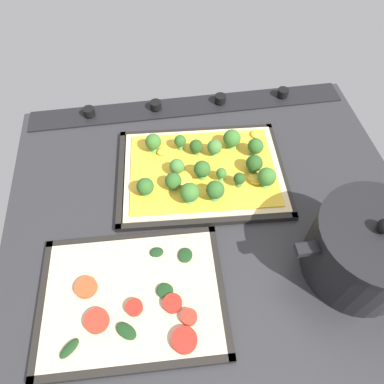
{
  "coord_description": "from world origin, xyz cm",
  "views": [
    {
      "loc": [
        9.57,
        37.75,
        61.24
      ],
      "look_at": [
        3.45,
        -3.32,
        4.08
      ],
      "focal_mm": 33.62,
      "sensor_mm": 36.0,
      "label": 1
    }
  ],
  "objects": [
    {
      "name": "baking_tray_front",
      "position": [
        0.27,
        -10.65,
        0.37
      ],
      "size": [
        37.71,
        28.88,
        1.3
      ],
      "color": "black",
      "rests_on": "ground_plane"
    },
    {
      "name": "baking_tray_back",
      "position": [
        16.47,
        14.76,
        0.37
      ],
      "size": [
        32.85,
        25.49,
        1.3
      ],
      "color": "black",
      "rests_on": "ground_plane"
    },
    {
      "name": "ground_plane",
      "position": [
        0.0,
        0.0,
        -1.5
      ],
      "size": [
        82.01,
        72.81,
        3.0
      ],
      "primitive_type": "cube",
      "color": "#28282B"
    },
    {
      "name": "stove_control_panel",
      "position": [
        0.0,
        -32.91,
        0.55
      ],
      "size": [
        78.73,
        7.0,
        2.6
      ],
      "color": "black",
      "rests_on": "ground_plane"
    },
    {
      "name": "broccoli_pizza",
      "position": [
        -0.19,
        -10.19,
        2.33
      ],
      "size": [
        35.15,
        26.32,
        6.06
      ],
      "color": "beige",
      "rests_on": "baking_tray_front"
    },
    {
      "name": "veggie_pizza_back",
      "position": [
        16.3,
        15.15,
        1.08
      ],
      "size": [
        30.35,
        22.99,
        1.9
      ],
      "color": "#CAAF8D",
      "rests_on": "baking_tray_back"
    },
    {
      "name": "cooking_pot",
      "position": [
        -23.46,
        14.67,
        6.58
      ],
      "size": [
        26.06,
        19.24,
        15.47
      ],
      "color": "black",
      "rests_on": "ground_plane"
    }
  ]
}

